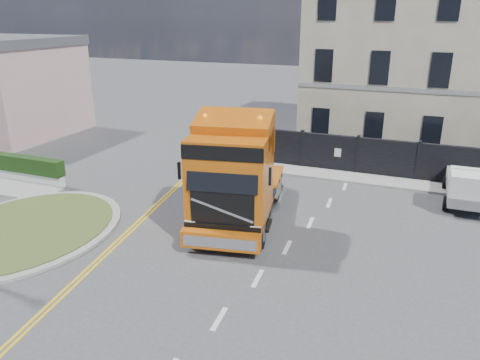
% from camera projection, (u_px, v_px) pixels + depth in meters
% --- Properties ---
extents(ground, '(120.00, 120.00, 0.00)m').
position_uv_depth(ground, '(218.00, 230.00, 18.49)').
color(ground, '#424244').
rests_on(ground, ground).
extents(traffic_island, '(6.80, 6.80, 0.17)m').
position_uv_depth(traffic_island, '(23.00, 230.00, 18.28)').
color(traffic_island, gray).
rests_on(traffic_island, ground).
extents(hedge_wall, '(8.00, 0.55, 1.35)m').
position_uv_depth(hedge_wall, '(0.00, 164.00, 24.08)').
color(hedge_wall, silver).
rests_on(hedge_wall, ground).
extents(seaside_bldg_pink, '(8.00, 8.00, 6.00)m').
position_uv_depth(seaside_bldg_pink, '(7.00, 91.00, 32.32)').
color(seaside_bldg_pink, '#D0A3A2').
rests_on(seaside_bldg_pink, ground).
extents(hoarding_fence, '(18.80, 0.25, 2.00)m').
position_uv_depth(hoarding_fence, '(408.00, 161.00, 23.75)').
color(hoarding_fence, black).
rests_on(hoarding_fence, ground).
extents(georgian_building, '(12.30, 10.30, 12.80)m').
position_uv_depth(georgian_building, '(415.00, 53.00, 28.89)').
color(georgian_building, beige).
rests_on(georgian_building, ground).
extents(pavement_far, '(20.00, 1.60, 0.12)m').
position_uv_depth(pavement_far, '(393.00, 183.00, 23.47)').
color(pavement_far, gray).
rests_on(pavement_far, ground).
extents(truck, '(4.16, 7.94, 4.52)m').
position_uv_depth(truck, '(235.00, 179.00, 18.14)').
color(truck, black).
rests_on(truck, ground).
extents(flatbed_pickup, '(1.95, 4.37, 1.82)m').
position_uv_depth(flatbed_pickup, '(470.00, 188.00, 20.18)').
color(flatbed_pickup, slate).
rests_on(flatbed_pickup, ground).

